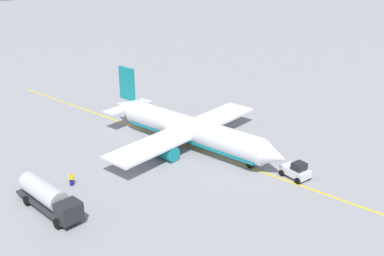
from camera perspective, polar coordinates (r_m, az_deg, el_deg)
name	(u,v)px	position (r m, az deg, el deg)	size (l,w,h in m)	color
ground_plane	(192,147)	(65.70, 0.00, -2.43)	(400.00, 400.00, 0.00)	#939399
airplane	(189,130)	(64.98, -0.34, -0.22)	(31.45, 27.94, 9.55)	white
fuel_tanker	(49,197)	(52.38, -17.46, -8.18)	(10.53, 3.44, 3.15)	#2D2D33
pushback_tug	(296,171)	(58.43, 12.87, -5.19)	(3.75, 2.57, 2.20)	silver
refueling_worker	(71,179)	(57.24, -14.81, -6.20)	(0.61, 0.63, 1.71)	navy
safety_cone_nose	(272,153)	(64.23, 9.98, -3.05)	(0.61, 0.61, 0.68)	#F2590F
safety_cone_wingtip	(273,152)	(64.38, 10.11, -3.02)	(0.57, 0.57, 0.63)	#F2590F
taxi_line_marking	(192,147)	(65.70, 0.00, -2.42)	(86.69, 0.30, 0.01)	yellow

